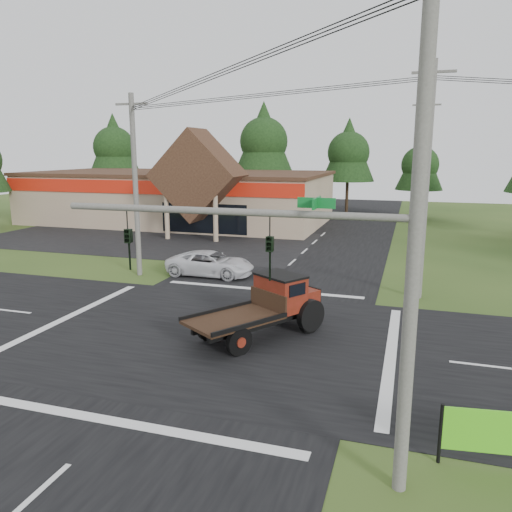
% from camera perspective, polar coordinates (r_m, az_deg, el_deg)
% --- Properties ---
extents(ground, '(120.00, 120.00, 0.00)m').
position_cam_1_polar(ground, '(20.55, -4.97, -8.96)').
color(ground, '#2A4418').
rests_on(ground, ground).
extents(road_ns, '(12.00, 120.00, 0.02)m').
position_cam_1_polar(road_ns, '(20.55, -4.97, -8.93)').
color(road_ns, black).
rests_on(road_ns, ground).
extents(road_ew, '(120.00, 12.00, 0.02)m').
position_cam_1_polar(road_ew, '(20.55, -4.97, -8.93)').
color(road_ew, black).
rests_on(road_ew, ground).
extents(parking_apron, '(28.00, 14.00, 0.02)m').
position_cam_1_polar(parking_apron, '(43.13, -12.67, 1.88)').
color(parking_apron, black).
rests_on(parking_apron, ground).
extents(cvs_building, '(30.40, 18.20, 9.19)m').
position_cam_1_polar(cvs_building, '(52.83, -8.69, 6.85)').
color(cvs_building, tan).
rests_on(cvs_building, ground).
extents(traffic_signal_mast, '(8.12, 0.24, 7.00)m').
position_cam_1_polar(traffic_signal_mast, '(10.75, 8.34, -3.76)').
color(traffic_signal_mast, '#595651').
rests_on(traffic_signal_mast, ground).
extents(utility_pole_nr, '(2.00, 0.30, 11.00)m').
position_cam_1_polar(utility_pole_nr, '(10.37, 17.76, 2.10)').
color(utility_pole_nr, '#595651').
rests_on(utility_pole_nr, ground).
extents(utility_pole_nw, '(2.00, 0.30, 10.50)m').
position_cam_1_polar(utility_pole_nw, '(30.05, -13.62, 7.92)').
color(utility_pole_nw, '#595651').
rests_on(utility_pole_nw, ground).
extents(utility_pole_ne, '(2.00, 0.30, 11.50)m').
position_cam_1_polar(utility_pole_ne, '(25.78, 18.89, 8.13)').
color(utility_pole_ne, '#595651').
rests_on(utility_pole_ne, ground).
extents(utility_pole_n, '(2.00, 0.30, 11.20)m').
position_cam_1_polar(utility_pole_n, '(39.77, 18.47, 9.05)').
color(utility_pole_n, '#595651').
rests_on(utility_pole_n, ground).
extents(tree_row_a, '(6.72, 6.72, 12.12)m').
position_cam_1_polar(tree_row_a, '(68.79, -15.93, 12.08)').
color(tree_row_a, '#332316').
rests_on(tree_row_a, ground).
extents(tree_row_b, '(5.60, 5.60, 10.10)m').
position_cam_1_polar(tree_row_b, '(65.72, -7.42, 11.28)').
color(tree_row_b, '#332316').
rests_on(tree_row_b, ground).
extents(tree_row_c, '(7.28, 7.28, 13.13)m').
position_cam_1_polar(tree_row_c, '(61.27, 0.89, 13.23)').
color(tree_row_c, '#332316').
rests_on(tree_row_c, ground).
extents(tree_row_d, '(6.16, 6.16, 11.11)m').
position_cam_1_polar(tree_row_d, '(60.19, 10.53, 11.78)').
color(tree_row_d, '#332316').
rests_on(tree_row_d, ground).
extents(tree_row_e, '(5.04, 5.04, 9.09)m').
position_cam_1_polar(tree_row_e, '(57.75, 18.25, 10.06)').
color(tree_row_e, '#332316').
rests_on(tree_row_e, ground).
extents(antique_flatbed_truck, '(5.09, 6.13, 2.45)m').
position_cam_1_polar(antique_flatbed_truck, '(19.83, 0.28, -5.95)').
color(antique_flatbed_truck, '#521A0B').
rests_on(antique_flatbed_truck, ground).
extents(white_pickup, '(5.21, 2.40, 1.45)m').
position_cam_1_polar(white_pickup, '(29.89, -5.23, -0.86)').
color(white_pickup, silver).
rests_on(white_pickup, ground).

